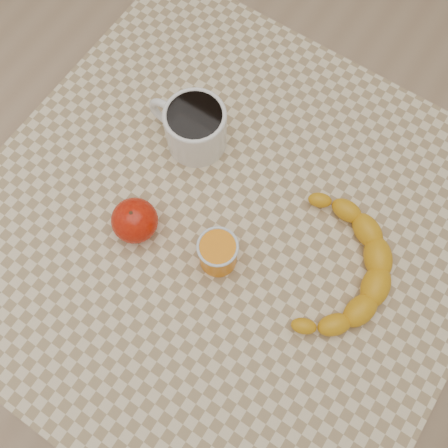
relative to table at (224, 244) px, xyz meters
The scene contains 6 objects.
ground 0.66m from the table, ahead, with size 3.00×3.00×0.00m, color tan.
table is the anchor object (origin of this frame).
coffee_mug 0.21m from the table, 140.56° to the left, with size 0.14×0.11×0.09m.
orange_juice_glass 0.13m from the table, 66.35° to the right, with size 0.06×0.06×0.07m.
apple 0.18m from the table, 146.76° to the right, with size 0.09×0.09×0.07m.
banana 0.22m from the table, 11.14° to the left, with size 0.25×0.31×0.04m, color gold, non-canonical shape.
Camera 1 is at (0.15, -0.22, 1.51)m, focal length 40.00 mm.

